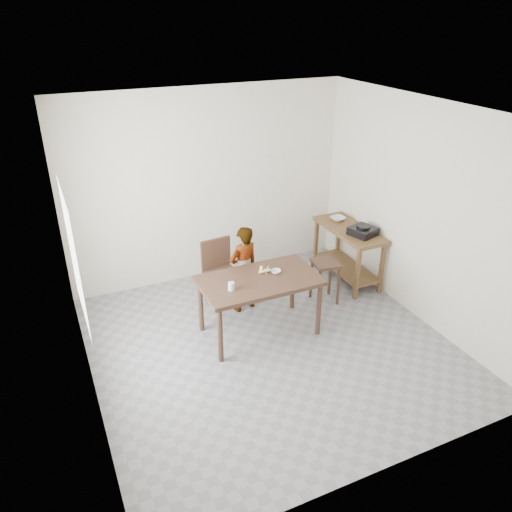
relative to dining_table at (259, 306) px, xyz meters
name	(u,v)px	position (x,y,z in m)	size (l,w,h in m)	color
floor	(270,346)	(0.00, -0.30, -0.40)	(4.00, 4.00, 0.04)	gray
ceiling	(274,110)	(0.00, -0.30, 2.35)	(4.00, 4.00, 0.04)	white
wall_back	(208,186)	(0.00, 1.72, 0.98)	(4.00, 0.04, 2.70)	silver
wall_front	(393,348)	(0.00, -2.32, 0.98)	(4.00, 0.04, 2.70)	silver
wall_left	(73,281)	(-2.02, -0.30, 0.98)	(0.04, 4.00, 2.70)	silver
wall_right	(421,213)	(2.02, -0.30, 0.98)	(0.04, 4.00, 2.70)	silver
window_pane	(74,256)	(-1.97, -0.10, 1.12)	(0.02, 1.10, 1.30)	silver
dining_table	(259,306)	(0.00, 0.00, 0.00)	(1.40, 0.80, 0.75)	#3F281C
prep_counter	(347,254)	(1.72, 0.70, 0.03)	(0.50, 1.20, 0.80)	brown
child	(244,269)	(0.04, 0.58, 0.21)	(0.43, 0.28, 1.17)	silver
dining_chair	(223,274)	(-0.15, 0.82, 0.06)	(0.42, 0.42, 0.87)	#3F281C
stool	(325,282)	(1.10, 0.30, -0.08)	(0.34, 0.34, 0.59)	#3F281C
glass_tumbler	(231,286)	(-0.39, -0.10, 0.42)	(0.07, 0.07, 0.09)	silver
small_bowl	(276,272)	(0.23, 0.04, 0.39)	(0.12, 0.12, 0.04)	silver
banana	(265,271)	(0.11, 0.10, 0.40)	(0.16, 0.11, 0.06)	gold
serving_bowl	(338,219)	(1.73, 1.02, 0.45)	(0.21, 0.21, 0.05)	silver
gas_burner	(363,231)	(1.76, 0.44, 0.48)	(0.32, 0.32, 0.11)	black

